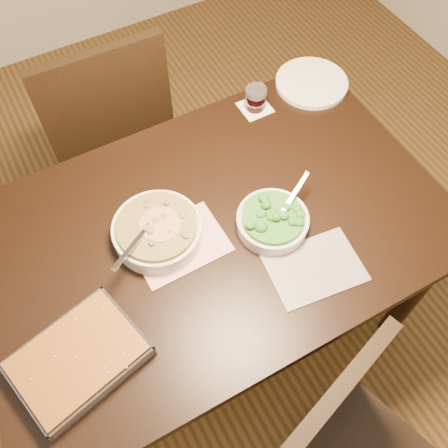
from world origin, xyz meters
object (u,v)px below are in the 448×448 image
object	(u,v)px
baking_dish	(79,359)
wine_tumbler	(256,98)
dinner_plate	(312,83)
chair_far	(107,124)
broccoli_bowl	(273,221)
stew_bowl	(157,230)
table	(212,244)

from	to	relation	value
baking_dish	wine_tumbler	world-z (taller)	wine_tumbler
dinner_plate	wine_tumbler	bearing A→B (deg)	-179.67
baking_dish	chair_far	distance (m)	1.04
broccoli_bowl	baking_dish	world-z (taller)	broccoli_bowl
stew_bowl	baking_dish	xyz separation A→B (m)	(-0.33, -0.24, -0.01)
wine_tumbler	dinner_plate	bearing A→B (deg)	0.33
table	baking_dish	bearing A→B (deg)	-157.65
stew_bowl	chair_far	distance (m)	0.73
stew_bowl	broccoli_bowl	bearing A→B (deg)	-22.51
baking_dish	broccoli_bowl	bearing A→B (deg)	-3.72
table	stew_bowl	size ratio (longest dim) A/B	5.42
wine_tumbler	chair_far	distance (m)	0.63
stew_bowl	broccoli_bowl	world-z (taller)	stew_bowl
dinner_plate	baking_dish	bearing A→B (deg)	-152.67
baking_dish	dinner_plate	distance (m)	1.21
baking_dish	stew_bowl	bearing A→B (deg)	22.66
stew_bowl	wine_tumbler	bearing A→B (deg)	31.37
table	chair_far	bearing A→B (deg)	95.92
dinner_plate	chair_far	distance (m)	0.80
stew_bowl	baking_dish	size ratio (longest dim) A/B	0.73
dinner_plate	table	bearing A→B (deg)	-149.04
wine_tumbler	chair_far	xyz separation A→B (m)	(-0.44, 0.38, -0.25)
broccoli_bowl	baking_dish	distance (m)	0.64
wine_tumbler	dinner_plate	distance (m)	0.24
table	broccoli_bowl	world-z (taller)	broccoli_bowl
broccoli_bowl	baking_dish	size ratio (longest dim) A/B	0.65
baking_dish	table	bearing A→B (deg)	8.47
baking_dish	dinner_plate	world-z (taller)	baking_dish
wine_tumbler	chair_far	bearing A→B (deg)	139.32
broccoli_bowl	dinner_plate	world-z (taller)	broccoli_bowl
broccoli_bowl	wine_tumbler	xyz separation A→B (m)	(0.20, 0.44, 0.02)
table	dinner_plate	distance (m)	0.71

